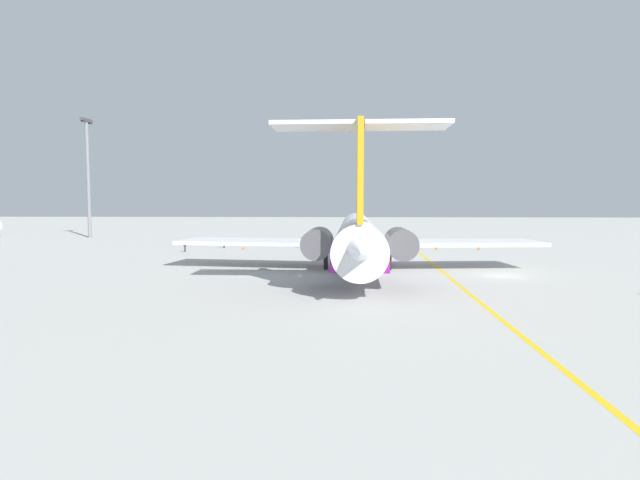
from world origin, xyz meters
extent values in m
plane|color=#ADADA8|center=(0.00, 0.00, 0.00)|extent=(395.09, 395.09, 0.00)
cylinder|color=silver|center=(5.07, 13.76, 3.46)|extent=(38.96, 4.71, 4.15)
cone|color=silver|center=(24.52, 13.48, 3.46)|extent=(4.38, 4.05, 3.98)
cone|color=silver|center=(-14.38, 14.04, 3.83)|extent=(6.10, 3.61, 3.53)
cube|color=#7A197F|center=(5.07, 13.76, 2.52)|extent=(38.09, 4.78, 0.91)
cube|color=silver|center=(6.09, 24.46, 2.73)|extent=(8.49, 17.94, 0.41)
cube|color=silver|center=(5.78, 3.03, 2.73)|extent=(8.02, 17.80, 0.41)
cylinder|color=#515156|center=(-8.28, 17.29, 3.77)|extent=(5.22, 2.48, 2.41)
cube|color=silver|center=(-8.29, 16.57, 3.77)|extent=(3.13, 1.37, 0.50)
cylinder|color=#515156|center=(-8.38, 10.61, 3.77)|extent=(5.22, 2.48, 2.41)
cube|color=silver|center=(-8.37, 11.33, 3.77)|extent=(3.13, 1.37, 0.50)
cube|color=orange|center=(-11.79, 14.00, 9.21)|extent=(5.62, 0.50, 7.35)
cube|color=silver|center=(-12.17, 17.33, 12.59)|extent=(3.98, 6.11, 0.29)
cube|color=silver|center=(-12.27, 10.68, 12.59)|extent=(3.98, 6.11, 0.29)
cylinder|color=black|center=(16.95, 13.59, 1.57)|extent=(0.46, 0.46, 3.15)
cylinder|color=black|center=(3.82, 17.10, 1.57)|extent=(0.46, 0.46, 3.15)
cylinder|color=black|center=(3.72, 10.46, 1.57)|extent=(0.46, 0.46, 3.15)
cylinder|color=black|center=(28.90, 21.83, 0.40)|extent=(0.10, 0.10, 0.81)
cylinder|color=black|center=(28.99, 21.72, 0.40)|extent=(0.10, 0.10, 0.81)
cylinder|color=gray|center=(28.95, 21.77, 1.13)|extent=(0.27, 0.27, 0.64)
sphere|color=brown|center=(28.95, 21.77, 1.57)|extent=(0.25, 0.25, 0.25)
cylinder|color=gray|center=(28.83, 21.91, 1.16)|extent=(0.07, 0.07, 0.54)
cylinder|color=gray|center=(29.06, 21.64, 1.16)|extent=(0.07, 0.07, 0.54)
cylinder|color=black|center=(28.52, 33.67, 0.40)|extent=(0.10, 0.10, 0.81)
cylinder|color=black|center=(28.60, 33.79, 0.40)|extent=(0.10, 0.10, 0.81)
cylinder|color=gray|center=(28.56, 33.73, 1.13)|extent=(0.27, 0.27, 0.64)
sphere|color=brown|center=(28.56, 33.73, 1.57)|extent=(0.25, 0.25, 0.25)
cylinder|color=gray|center=(28.45, 33.59, 1.16)|extent=(0.07, 0.07, 0.54)
cylinder|color=gray|center=(28.67, 33.88, 1.16)|extent=(0.07, 0.07, 0.54)
cylinder|color=black|center=(22.14, 37.92, 0.39)|extent=(0.10, 0.10, 0.78)
cylinder|color=black|center=(22.17, 37.79, 0.39)|extent=(0.10, 0.10, 0.78)
cylinder|color=#191E4C|center=(22.16, 37.85, 1.09)|extent=(0.26, 0.26, 0.62)
sphere|color=tan|center=(22.16, 37.85, 1.52)|extent=(0.24, 0.24, 0.24)
cylinder|color=#191E4C|center=(22.12, 38.02, 1.12)|extent=(0.07, 0.07, 0.52)
cylinder|color=#191E4C|center=(22.19, 37.68, 1.12)|extent=(0.07, 0.07, 0.52)
cone|color=#EA590F|center=(27.47, -4.82, 0.28)|extent=(0.40, 0.40, 0.55)
cone|color=#EA590F|center=(26.46, 30.23, 0.28)|extent=(0.40, 0.40, 0.55)
cone|color=#EA590F|center=(27.48, 1.41, 0.28)|extent=(0.40, 0.40, 0.55)
cube|color=gold|center=(5.07, 5.11, 0.00)|extent=(93.81, 2.44, 0.01)
cylinder|color=slate|center=(51.09, 66.26, 11.39)|extent=(0.70, 0.70, 22.77)
cube|color=#424244|center=(51.09, 66.26, 23.27)|extent=(4.00, 0.60, 0.60)
cube|color=#2D2D30|center=(49.59, 66.26, 22.92)|extent=(0.70, 0.50, 0.44)
cube|color=#2D2D30|center=(52.59, 66.26, 22.92)|extent=(0.70, 0.50, 0.44)
camera|label=1|loc=(-50.10, 15.08, 7.05)|focal=29.04mm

